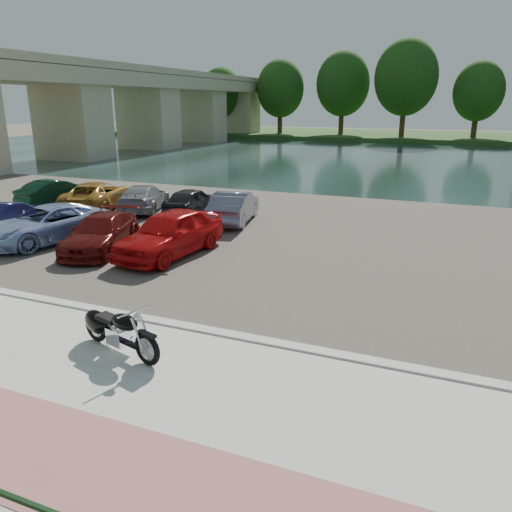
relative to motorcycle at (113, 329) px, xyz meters
The scene contains 18 objects.
ground 1.13m from the motorcycle, 30.09° to the right, with size 200.00×200.00×0.00m, color #595447.
promenade 1.79m from the motorcycle, 60.29° to the right, with size 60.00×6.00×0.10m, color #B1B0A7.
pink_path 3.15m from the motorcycle, 74.11° to the right, with size 60.00×2.00×0.01m, color #A35C61.
kerb 1.80m from the motorcycle, 60.50° to the left, with size 60.00×0.30×0.14m, color #B1B0A7.
parking_lot 10.55m from the motorcycle, 85.36° to the left, with size 60.00×18.00×0.04m, color #48433A.
river 39.52m from the motorcycle, 88.76° to the left, with size 120.00×40.00×0.00m, color #1A302B.
far_bank 71.51m from the motorcycle, 89.32° to the left, with size 120.00×24.00×0.60m, color #284B1A.
bridge 49.03m from the motorcycle, 123.81° to the left, with size 7.00×56.00×8.55m.
far_trees 65.87m from the motorcycle, 85.44° to the left, with size 70.25×10.68×12.52m.
motorcycle is the anchor object (origin of this frame).
car_2 9.84m from the motorcycle, 141.64° to the left, with size 2.20×4.77×1.33m, color #8DA2CE.
car_3 7.91m from the motorcycle, 130.88° to the left, with size 1.72×4.22×1.23m, color #550E0C.
car_4 6.88m from the motorcycle, 112.30° to the left, with size 1.81×4.50×1.53m, color #B60C0D.
car_5 17.09m from the motorcycle, 137.06° to the left, with size 1.37×3.94×1.30m, color #0E331F.
car_6 15.47m from the motorcycle, 130.73° to the left, with size 2.16×4.69×1.30m, color #AB7727.
car_7 14.43m from the motorcycle, 122.30° to the left, with size 1.73×4.25×1.23m, color gray.
car_8 13.52m from the motorcycle, 112.92° to the left, with size 1.44×3.58×1.22m, color black.
car_9 11.93m from the motorcycle, 103.05° to the left, with size 1.43×4.10×1.35m, color slate.
Camera 1 is at (5.40, -6.97, 4.97)m, focal length 35.00 mm.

